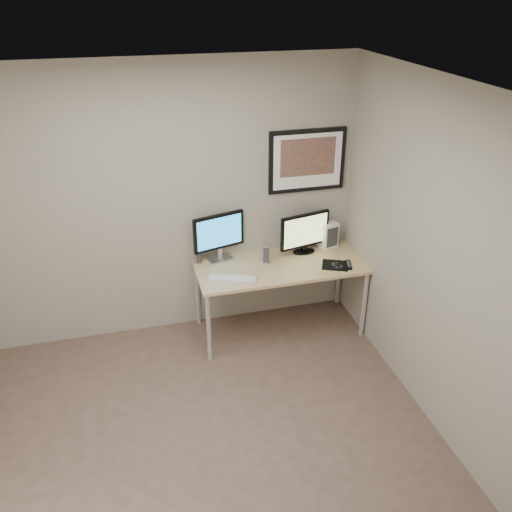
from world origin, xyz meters
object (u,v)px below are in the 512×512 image
object	(u,v)px
desk	(280,271)
speaker_left	(197,255)
speaker_right	(266,254)
keyboard	(233,279)
monitor_tv	(305,232)
fan_unit	(328,235)
monitor_large	(219,235)
framed_art	(307,161)

from	to	relation	value
desk	speaker_left	distance (m)	0.81
speaker_left	speaker_right	bearing A→B (deg)	-38.17
speaker_right	keyboard	bearing A→B (deg)	-133.25
speaker_left	speaker_right	xyz separation A→B (m)	(0.64, -0.16, 0.01)
desk	speaker_right	bearing A→B (deg)	144.67
monitor_tv	fan_unit	distance (m)	0.30
fan_unit	keyboard	bearing A→B (deg)	-177.10
speaker_right	monitor_tv	bearing A→B (deg)	27.86
keyboard	desk	bearing A→B (deg)	36.19
monitor_large	speaker_left	xyz separation A→B (m)	(-0.22, -0.01, -0.17)
speaker_left	keyboard	size ratio (longest dim) A/B	0.39
speaker_left	fan_unit	xyz separation A→B (m)	(1.33, 0.00, 0.04)
speaker_left	fan_unit	distance (m)	1.34
speaker_right	desk	bearing A→B (deg)	-20.77
framed_art	fan_unit	distance (m)	0.80
monitor_tv	monitor_large	bearing A→B (deg)	162.44
framed_art	monitor_large	xyz separation A→B (m)	(-0.88, -0.08, -0.63)
speaker_left	fan_unit	bearing A→B (deg)	-24.03
desk	fan_unit	size ratio (longest dim) A/B	6.19
monitor_tv	speaker_left	bearing A→B (deg)	164.24
fan_unit	monitor_tv	bearing A→B (deg)	175.47
framed_art	keyboard	size ratio (longest dim) A/B	1.69
framed_art	speaker_left	xyz separation A→B (m)	(-1.11, -0.09, -0.80)
keyboard	fan_unit	size ratio (longest dim) A/B	1.72
keyboard	fan_unit	xyz separation A→B (m)	(1.07, 0.40, 0.12)
desk	speaker_left	bearing A→B (deg)	162.30
keyboard	monitor_tv	bearing A→B (deg)	41.60
desk	monitor_tv	distance (m)	0.45
speaker_right	keyboard	world-z (taller)	speaker_right
monitor_tv	speaker_left	xyz separation A→B (m)	(-1.06, 0.06, -0.13)
desk	monitor_large	size ratio (longest dim) A/B	3.17
framed_art	fan_unit	world-z (taller)	framed_art
desk	fan_unit	distance (m)	0.66
fan_unit	framed_art	bearing A→B (deg)	141.73
monitor_tv	framed_art	bearing A→B (deg)	60.04
keyboard	framed_art	bearing A→B (deg)	48.69
desk	speaker_right	distance (m)	0.21
framed_art	keyboard	xyz separation A→B (m)	(-0.84, -0.49, -0.88)
monitor_large	speaker_right	bearing A→B (deg)	-37.79
monitor_large	fan_unit	distance (m)	1.12
desk	framed_art	distance (m)	1.07
speaker_left	monitor_large	bearing A→B (deg)	-20.66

